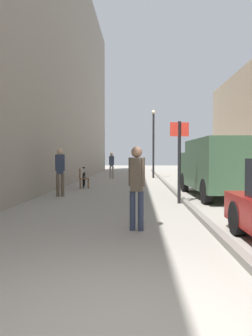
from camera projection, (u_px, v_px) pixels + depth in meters
name	position (u px, v px, depth m)	size (l,w,h in m)	color
ground_plane	(136.00, 189.00, 14.54)	(80.00, 80.00, 0.00)	gray
building_facade_left	(35.00, 38.00, 14.48)	(2.25, 40.00, 13.96)	gray
kerb_strip	(170.00, 188.00, 14.48)	(0.16, 40.00, 0.12)	slate
pedestrian_main_foreground	(60.00, 169.00, 11.63)	(0.36, 0.23, 1.80)	brown
pedestrian_mid_block	(137.00, 182.00, 6.24)	(0.33, 0.23, 1.68)	#2D3851
pedestrian_far_crossing	(112.00, 164.00, 21.37)	(0.35, 0.23, 1.76)	gray
delivery_van	(217.00, 166.00, 11.48)	(2.12, 5.20, 2.10)	#335138
street_sign_post	(179.00, 155.00, 9.89)	(0.60, 0.11, 2.60)	black
lamp_post	(153.00, 139.00, 21.95)	(0.28, 0.28, 4.76)	black
bicycle_leaning	(84.00, 179.00, 15.55)	(0.28, 1.76, 0.98)	black
cafe_chair_near_window	(82.00, 177.00, 14.51)	(0.54, 0.54, 0.94)	brown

